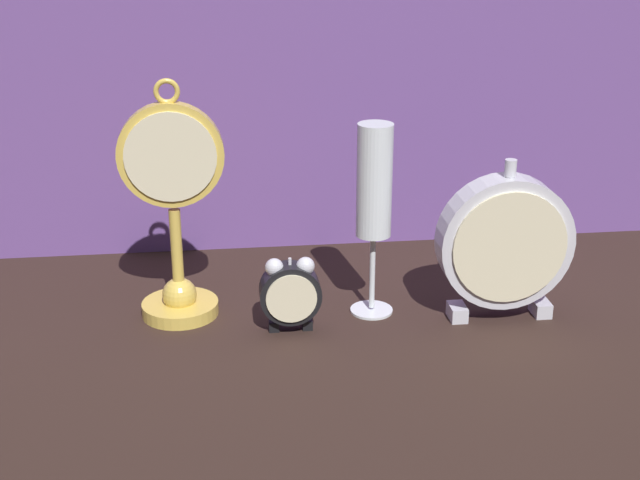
% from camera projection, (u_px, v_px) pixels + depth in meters
% --- Properties ---
extents(ground_plane, '(4.00, 4.00, 0.00)m').
position_uv_depth(ground_plane, '(328.00, 348.00, 1.02)').
color(ground_plane, black).
extents(fabric_backdrop_drape, '(1.48, 0.01, 0.57)m').
position_uv_depth(fabric_backdrop_drape, '(299.00, 52.00, 1.22)').
color(fabric_backdrop_drape, '#6B478E').
rests_on(fabric_backdrop_drape, ground_plane).
extents(pocket_watch_on_stand, '(0.12, 0.09, 0.29)m').
position_uv_depth(pocket_watch_on_stand, '(175.00, 218.00, 1.05)').
color(pocket_watch_on_stand, gold).
rests_on(pocket_watch_on_stand, ground_plane).
extents(alarm_clock_twin_bell, '(0.07, 0.03, 0.09)m').
position_uv_depth(alarm_clock_twin_bell, '(290.00, 291.00, 1.04)').
color(alarm_clock_twin_bell, black).
rests_on(alarm_clock_twin_bell, ground_plane).
extents(mantel_clock_silver, '(0.16, 0.04, 0.20)m').
position_uv_depth(mantel_clock_silver, '(505.00, 243.00, 1.06)').
color(mantel_clock_silver, silver).
rests_on(mantel_clock_silver, ground_plane).
extents(champagne_flute, '(0.05, 0.05, 0.24)m').
position_uv_depth(champagne_flute, '(374.00, 194.00, 1.05)').
color(champagne_flute, silver).
rests_on(champagne_flute, ground_plane).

